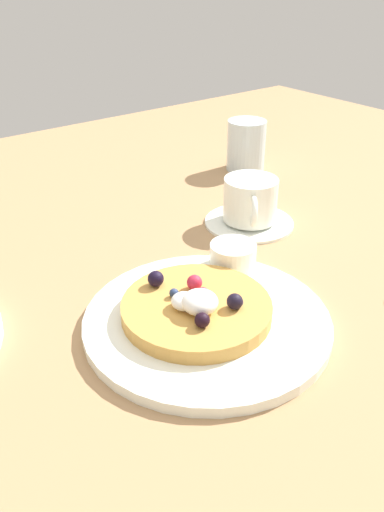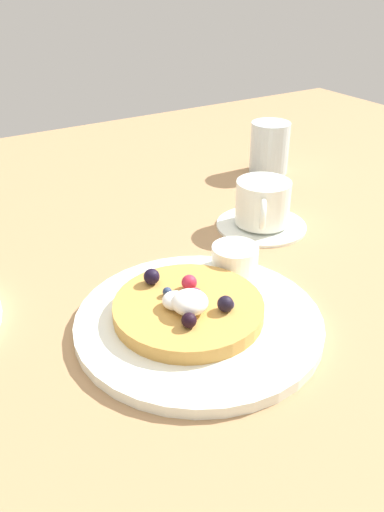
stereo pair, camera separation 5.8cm
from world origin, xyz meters
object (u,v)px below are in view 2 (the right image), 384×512
at_px(coffee_saucer, 261,224).
at_px(water_glass, 270,148).
at_px(pancake_plate, 199,322).
at_px(coffee_cup, 263,202).
at_px(syrup_ramekin, 235,257).

bearing_deg(coffee_saucer, water_glass, 48.65).
bearing_deg(pancake_plate, water_glass, 42.33).
distance_m(coffee_saucer, coffee_cup, 0.04).
height_order(syrup_ramekin, coffee_cup, coffee_cup).
distance_m(syrup_ramekin, water_glass, 0.38).
relative_size(pancake_plate, water_glass, 2.92).
relative_size(syrup_ramekin, coffee_saucer, 0.43).
distance_m(coffee_saucer, water_glass, 0.24).
xyz_separation_m(pancake_plate, coffee_saucer, (0.21, 0.16, -0.00)).
distance_m(syrup_ramekin, coffee_saucer, 0.15).
relative_size(coffee_saucer, water_glass, 1.45).
bearing_deg(coffee_saucer, coffee_cup, -128.48).
distance_m(coffee_cup, water_glass, 0.24).
height_order(pancake_plate, coffee_saucer, pancake_plate).
height_order(pancake_plate, water_glass, water_glass).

